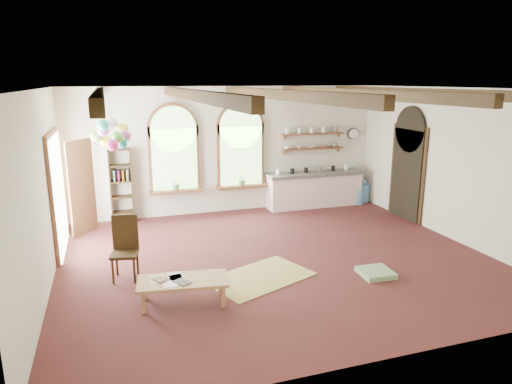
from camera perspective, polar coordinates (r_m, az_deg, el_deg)
name	(u,v)px	position (r m, az deg, el deg)	size (l,w,h in m)	color
floor	(276,258)	(8.90, 2.54, -8.25)	(8.00, 8.00, 0.00)	#4C201F
ceiling_beams	(278,94)	(8.26, 2.77, 12.11)	(6.20, 6.80, 0.18)	#372611
window_left	(174,152)	(11.37, -10.19, 4.94)	(1.30, 0.28, 2.20)	brown
window_right	(241,149)	(11.73, -1.91, 5.41)	(1.30, 0.28, 2.20)	brown
left_doorway	(58,194)	(9.82, -23.56, -0.27)	(0.10, 1.90, 2.50)	brown
right_doorway	(407,175)	(11.72, 18.31, 2.07)	(0.10, 1.30, 2.40)	black
kitchen_counter	(314,189)	(12.44, 7.31, 0.37)	(2.68, 0.62, 0.94)	silver
wall_shelf_lower	(313,149)	(12.40, 7.10, 5.39)	(1.70, 0.24, 0.04)	brown
wall_shelf_upper	(313,134)	(12.34, 7.16, 7.23)	(1.70, 0.24, 0.04)	brown
wall_clock	(353,134)	(12.99, 12.06, 7.13)	(0.32, 0.32, 0.04)	black
bookshelf	(121,186)	(11.30, -16.49, 0.75)	(0.53, 0.32, 1.80)	#372611
coffee_table	(183,282)	(7.18, -9.10, -11.08)	(1.44, 0.82, 0.39)	#A5844B
side_chair	(125,261)	(8.23, -16.02, -8.31)	(0.52, 0.52, 1.10)	#372611
floor_mat	(260,277)	(8.07, 0.47, -10.61)	(1.77, 1.09, 0.02)	tan
floor_cushion	(376,273)	(8.42, 14.74, -9.73)	(0.55, 0.55, 0.09)	#7C9F6D
water_jug_a	(358,196)	(12.92, 12.66, -0.47)	(0.28, 0.28, 0.54)	#5489B5
water_jug_b	(363,192)	(13.20, 13.26, -0.01)	(0.33, 0.33, 0.63)	#5489B5
balloon_cluster	(112,135)	(9.24, -17.54, 6.86)	(0.76, 0.79, 1.14)	white
table_book	(155,281)	(7.15, -12.50, -10.83)	(0.17, 0.24, 0.02)	olive
tablet	(182,282)	(7.07, -9.18, -11.03)	(0.18, 0.26, 0.01)	black
potted_plant_left	(176,184)	(11.42, -9.95, 0.99)	(0.27, 0.23, 0.30)	#598C4C
potted_plant_right	(242,179)	(11.76, -1.74, 1.57)	(0.27, 0.23, 0.30)	#598C4C
shelf_cup_a	(287,147)	(12.09, 3.88, 5.58)	(0.12, 0.10, 0.10)	white
shelf_cup_b	(299,147)	(12.22, 5.40, 5.63)	(0.10, 0.10, 0.09)	beige
shelf_bowl_a	(311,147)	(12.37, 6.90, 5.60)	(0.22, 0.22, 0.05)	beige
shelf_bowl_b	(323,146)	(12.52, 8.36, 5.67)	(0.20, 0.20, 0.06)	#8C664C
shelf_vase	(335,143)	(12.67, 9.80, 6.00)	(0.18, 0.18, 0.19)	slate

